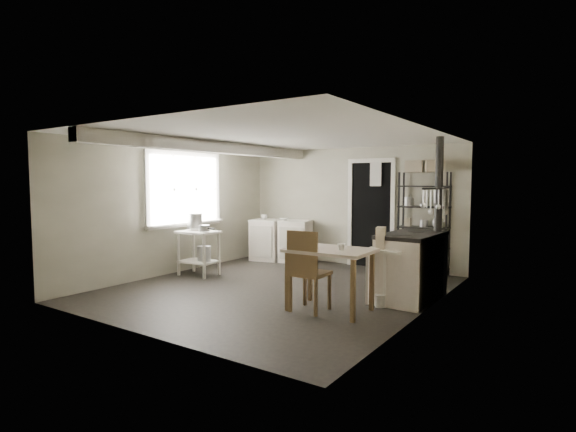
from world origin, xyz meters
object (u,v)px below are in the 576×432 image
Objects in this scene: prep_table at (199,253)px; shelf_rack at (424,221)px; base_cabinets at (281,239)px; flour_sack at (404,265)px; chair at (310,273)px; stockpot at (195,221)px; work_table at (330,281)px; stove at (411,268)px.

shelf_rack reaches higher than prep_table.
base_cabinets is 2.75m from flour_sack.
stockpot is at bearing 162.10° from chair.
flour_sack is at bearing -19.32° from base_cabinets.
chair reaches higher than flour_sack.
prep_table is 0.57m from stockpot.
flour_sack is (0.34, 2.49, -0.24)m from chair.
work_table is (-0.29, -2.88, -0.57)m from shelf_rack.
chair reaches higher than prep_table.
work_table is 2.35m from flour_sack.
chair reaches higher than work_table.
shelf_rack is at bearing 32.73° from stockpot.
stockpot is at bearing -153.15° from flour_sack.
base_cabinets is 1.24× the size of work_table.
shelf_rack is at bearing 84.27° from work_table.
stove reaches higher than work_table.
prep_table is at bearing -170.84° from stove.
stove is 2.32× the size of flour_sack.
shelf_rack is at bearing 104.50° from stove.
work_table is (-0.69, -1.09, -0.06)m from stove.
shelf_rack reaches higher than stove.
stockpot is 0.15× the size of shelf_rack.
stove is (0.40, -1.79, -0.51)m from shelf_rack.
stove is at bearing 57.70° from work_table.
stockpot is 4.04m from shelf_rack.
base_cabinets is (0.52, 1.93, -0.48)m from stockpot.
base_cabinets is at bearing 79.70° from prep_table.
base_cabinets is at bearing 156.93° from stove.
chair is (2.75, -0.78, 0.08)m from prep_table.
flour_sack is at bearing 115.68° from stove.
prep_table is 0.66× the size of stove.
stockpot is 0.27× the size of work_table.
shelf_rack is at bearing -8.29° from base_cabinets.
shelf_rack reaches higher than chair.
prep_table reaches higher than flour_sack.
stockpot is 2.05m from base_cabinets.
work_table is at bearing -99.20° from shelf_rack.
shelf_rack is at bearing 74.31° from flour_sack.
work_table is (3.11, -0.70, -0.56)m from stockpot.
base_cabinets is 3.62m from stove.
stove is (3.64, 0.46, 0.04)m from prep_table.
chair is (-0.49, -3.03, -0.46)m from shelf_rack.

